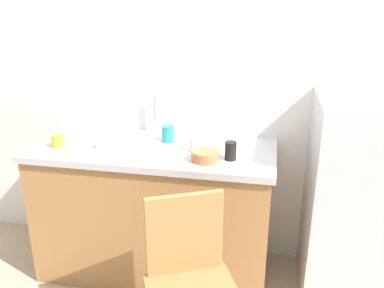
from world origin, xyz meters
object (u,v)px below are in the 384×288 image
Objects in this scene: chair at (191,285)px; dish_tray at (125,141)px; cup_yellow at (58,141)px; cup_black at (231,151)px; terracotta_bowl at (206,156)px; cup_white at (195,145)px; cup_teal at (168,134)px; refrigerator at (357,203)px.

chair is 0.99m from dish_tray.
chair is 1.19m from cup_yellow.
cup_black is at bearing -8.92° from dish_tray.
cup_black reaches higher than chair.
cup_white is at bearing 123.07° from terracotta_bowl.
cup_black is at bearing -21.48° from cup_white.
cup_teal is (0.62, 0.22, 0.01)m from cup_yellow.
cup_teal is (-0.28, 0.26, 0.02)m from terracotta_bowl.
cup_black is (0.21, -0.08, 0.01)m from cup_white.
dish_tray is 3.55× the size of cup_yellow.
refrigerator is at bearing 4.36° from cup_yellow.
terracotta_bowl is (0.52, -0.14, 0.00)m from dish_tray.
cup_yellow is at bearing -164.86° from dish_tray.
chair is 0.82m from cup_white.
cup_black is at bearing -169.63° from refrigerator.
cup_yellow reaches higher than terracotta_bowl.
refrigerator is at bearing 2.91° from cup_white.
chair is 8.77× the size of cup_teal.
chair is at bearing -98.95° from cup_black.
terracotta_bowl is at bearing -56.93° from cup_white.
refrigerator is 1.40m from dish_tray.
chair is at bearing -33.41° from cup_yellow.
refrigerator reaches higher than cup_yellow.
cup_white is (0.43, -0.02, 0.02)m from dish_tray.
refrigerator is 1.78m from cup_yellow.
cup_black is 0.47m from cup_teal.
cup_teal reaches higher than cup_yellow.
cup_yellow is (-0.81, -0.09, -0.00)m from cup_white.
cup_black is at bearing 55.68° from chair.
dish_tray is at bearing 177.71° from cup_white.
chair is at bearing -52.53° from dish_tray.
cup_yellow is at bearing -175.64° from refrigerator.
chair is 5.75× the size of terracotta_bowl.
cup_white is at bearing 158.52° from cup_black.
cup_black and cup_teal have the same top height.
dish_tray is 0.66m from cup_black.
cup_black is 1.30× the size of cup_yellow.
terracotta_bowl is at bearing -162.21° from cup_black.
refrigerator is at bearing -4.39° from cup_teal.
cup_black reaches higher than cup_yellow.
chair is 3.18× the size of dish_tray.
cup_teal is at bearing 19.64° from cup_yellow.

